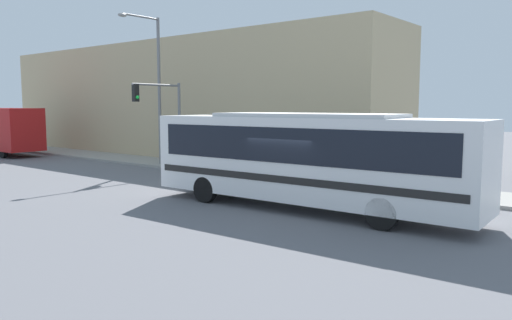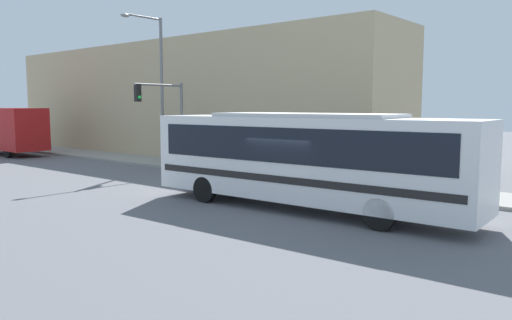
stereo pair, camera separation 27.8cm
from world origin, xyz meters
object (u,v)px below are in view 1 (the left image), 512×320
at_px(delivery_truck, 6,130).
at_px(traffic_light_pole, 163,109).
at_px(fire_hydrant, 263,168).
at_px(city_bus, 306,155).
at_px(parking_meter, 217,154).
at_px(street_lamp, 155,79).
at_px(pedestrian_near_corner, 184,148).

distance_m(delivery_truck, traffic_light_pole, 15.36).
bearing_deg(delivery_truck, fire_hydrant, -83.11).
bearing_deg(delivery_truck, traffic_light_pole, -84.24).
bearing_deg(city_bus, delivery_truck, 83.22).
relative_size(parking_meter, street_lamp, 0.16).
bearing_deg(parking_meter, street_lamp, 91.01).
relative_size(city_bus, fire_hydrant, 14.66).
distance_m(city_bus, pedestrian_near_corner, 13.73).
distance_m(city_bus, street_lamp, 14.76).
distance_m(city_bus, delivery_truck, 27.09).
bearing_deg(delivery_truck, parking_meter, -81.94).
distance_m(delivery_truck, fire_hydrant, 21.54).
height_order(city_bus, pedestrian_near_corner, city_bus).
xyz_separation_m(fire_hydrant, parking_meter, (0.00, 3.12, 0.50)).
xyz_separation_m(city_bus, parking_meter, (4.85, 8.77, -0.87)).
height_order(fire_hydrant, street_lamp, street_lamp).
height_order(delivery_truck, parking_meter, delivery_truck).
bearing_deg(pedestrian_near_corner, street_lamp, 132.61).
distance_m(fire_hydrant, parking_meter, 3.16).
bearing_deg(street_lamp, fire_hydrant, -89.39).
relative_size(city_bus, parking_meter, 8.87).
bearing_deg(parking_meter, city_bus, -118.94).
relative_size(parking_meter, pedestrian_near_corner, 0.72).
relative_size(city_bus, pedestrian_near_corner, 6.41).
bearing_deg(street_lamp, delivery_truck, 100.55).
distance_m(fire_hydrant, street_lamp, 9.16).
bearing_deg(fire_hydrant, pedestrian_near_corner, 81.27).
xyz_separation_m(traffic_light_pole, street_lamp, (0.96, 1.80, 1.72)).
height_order(traffic_light_pole, pedestrian_near_corner, traffic_light_pole).
relative_size(delivery_truck, pedestrian_near_corner, 3.75).
bearing_deg(pedestrian_near_corner, traffic_light_pole, -164.21).
xyz_separation_m(city_bus, delivery_truck, (2.27, 26.99, -0.09)).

